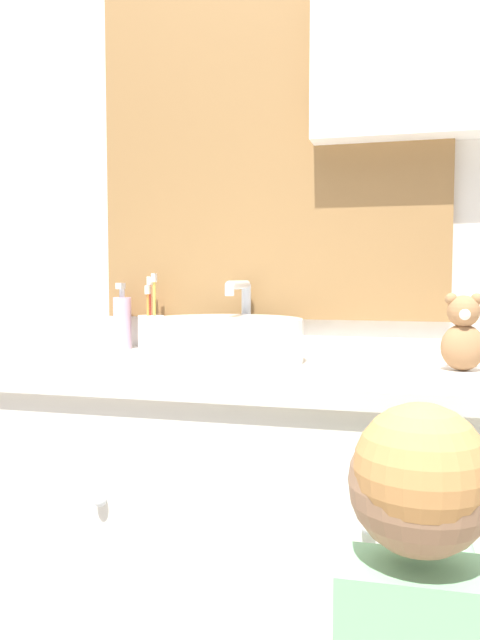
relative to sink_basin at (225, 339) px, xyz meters
The scene contains 6 objects.
wall_back 0.49m from the sink_basin, 68.34° to the left, with size 3.20×0.18×2.50m.
vanity_counter 0.48m from the sink_basin, 12.33° to the right, with size 1.12×0.53×0.84m.
sink_basin is the anchor object (origin of this frame).
toothbrush_holder 0.31m from the sink_basin, 145.12° to the left, with size 0.07×0.07×0.20m.
soap_dispenser 0.38m from the sink_basin, 151.98° to the left, with size 0.05×0.05×0.17m.
teddy_bear 0.50m from the sink_basin, ahead, with size 0.09×0.07×0.16m.
Camera 1 is at (0.30, -0.98, 1.04)m, focal length 35.00 mm.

